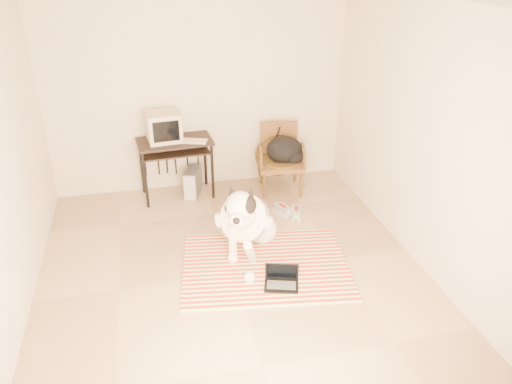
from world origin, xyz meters
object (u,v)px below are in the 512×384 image
object	(u,v)px
laptop	(282,279)
crt_monitor	(164,127)
rattan_chair	(280,158)
dog	(246,221)
pc_tower	(193,182)
computer_desk	(175,149)
backpack	(286,151)

from	to	relation	value
laptop	crt_monitor	xyz separation A→B (m)	(-0.95, 2.30, 0.91)
rattan_chair	dog	bearing A→B (deg)	-118.98
crt_monitor	pc_tower	bearing A→B (deg)	-11.69
computer_desk	pc_tower	world-z (taller)	computer_desk
pc_tower	rattan_chair	size ratio (longest dim) A/B	0.48
dog	pc_tower	bearing A→B (deg)	105.37
backpack	pc_tower	bearing A→B (deg)	173.55
crt_monitor	backpack	bearing A→B (deg)	-7.53
dog	laptop	distance (m)	0.81
pc_tower	computer_desk	bearing A→B (deg)	174.84
crt_monitor	dog	bearing A→B (deg)	-64.86
dog	rattan_chair	distance (m)	1.64
crt_monitor	backpack	xyz separation A→B (m)	(1.60, -0.21, -0.40)
laptop	backpack	bearing A→B (deg)	72.81
laptop	rattan_chair	distance (m)	2.26
dog	backpack	bearing A→B (deg)	58.05
laptop	rattan_chair	size ratio (longest dim) A/B	0.44
rattan_chair	backpack	bearing A→B (deg)	-47.30
dog	crt_monitor	distance (m)	1.85
crt_monitor	pc_tower	world-z (taller)	crt_monitor
backpack	crt_monitor	bearing A→B (deg)	172.47
crt_monitor	rattan_chair	xyz separation A→B (m)	(1.54, -0.15, -0.54)
crt_monitor	laptop	bearing A→B (deg)	-67.52
computer_desk	rattan_chair	world-z (taller)	rattan_chair
backpack	computer_desk	bearing A→B (deg)	173.73
laptop	pc_tower	xyz separation A→B (m)	(-0.63, 2.23, 0.11)
computer_desk	laptop	bearing A→B (deg)	-69.80
computer_desk	backpack	bearing A→B (deg)	-6.27
pc_tower	laptop	bearing A→B (deg)	-74.34
laptop	computer_desk	size ratio (longest dim) A/B	0.40
dog	laptop	size ratio (longest dim) A/B	3.34
laptop	crt_monitor	bearing A→B (deg)	112.48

